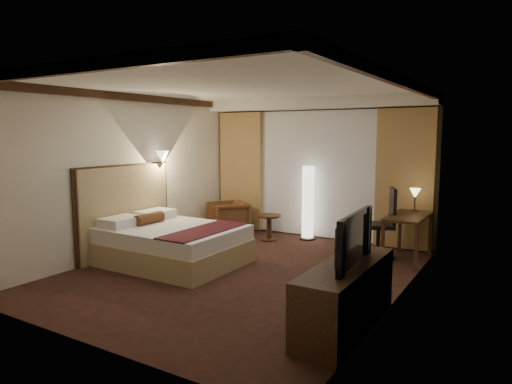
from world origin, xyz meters
The scene contains 21 objects.
floor centered at (0.00, 0.00, 0.00)m, with size 4.50×5.50×0.01m, color black.
ceiling centered at (0.00, 0.00, 2.70)m, with size 4.50×5.50×0.01m, color white.
back_wall centered at (0.00, 2.75, 1.35)m, with size 4.50×0.02×2.70m, color beige.
left_wall centered at (-2.25, 0.00, 1.35)m, with size 0.02×5.50×2.70m, color beige.
right_wall centered at (2.25, 0.00, 1.35)m, with size 0.02×5.50×2.70m, color beige.
crown_molding centered at (0.00, 0.00, 2.64)m, with size 4.50×5.50×0.12m, color black, non-canonical shape.
soffit centered at (0.00, 2.50, 2.60)m, with size 4.50×0.50×0.20m, color white.
curtain_sheer centered at (0.00, 2.67, 1.25)m, with size 2.48×0.04×2.45m, color silver.
curtain_left_drape centered at (-1.70, 2.61, 1.25)m, with size 1.00×0.14×2.45m, color tan.
curtain_right_drape centered at (1.70, 2.61, 1.25)m, with size 1.00×0.14×2.45m, color tan.
wall_sconce centered at (-2.09, 0.61, 1.62)m, with size 0.24×0.24×0.24m, color white, non-canonical shape.
bed centered at (-1.16, -0.19, 0.30)m, with size 2.05×1.60×0.60m, color white, non-canonical shape.
headboard centered at (-2.20, -0.19, 0.75)m, with size 0.12×1.90×1.50m, color tan, non-canonical shape.
armchair centered at (-1.63, 1.98, 0.37)m, with size 0.72×0.67×0.74m, color #4C2716.
side_table centered at (-0.65, 1.97, 0.25)m, with size 0.45×0.45×0.49m, color black, non-canonical shape.
floor_lamp centered at (-0.06, 2.42, 0.72)m, with size 0.30×0.30×1.44m, color white, non-canonical shape.
desk centered at (1.95, 1.87, 0.38)m, with size 0.55×1.15×0.75m, color black, non-canonical shape.
desk_lamp centered at (1.95, 2.30, 0.92)m, with size 0.18×0.18×0.34m, color #FFD899, non-canonical shape.
office_chair centered at (1.49, 1.82, 0.58)m, with size 0.56×0.56×1.17m, color black, non-canonical shape.
dresser centered at (2.00, -1.08, 0.35)m, with size 0.50×1.78×0.69m, color black, non-canonical shape.
television centered at (1.97, -1.08, 1.01)m, with size 1.11×0.64×0.15m, color black.
Camera 1 is at (3.58, -5.51, 2.03)m, focal length 32.00 mm.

